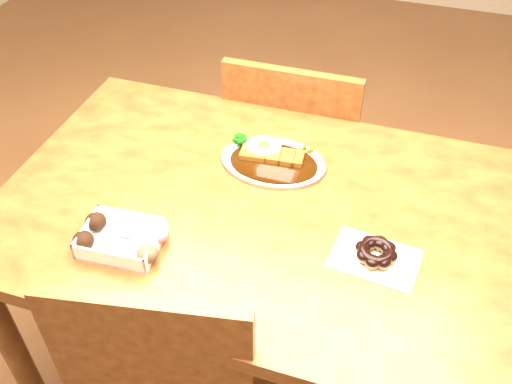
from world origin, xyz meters
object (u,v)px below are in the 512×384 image
(table, at_px, (255,233))
(chair_far, at_px, (296,156))
(katsu_curry_plate, at_px, (272,159))
(donut_box, at_px, (121,238))
(pon_de_ring, at_px, (376,253))

(table, xyz_separation_m, chair_far, (-0.03, 0.53, -0.17))
(katsu_curry_plate, distance_m, donut_box, 0.43)
(katsu_curry_plate, relative_size, donut_box, 1.36)
(chair_far, height_order, donut_box, chair_far)
(katsu_curry_plate, bearing_deg, pon_de_ring, -38.55)
(chair_far, relative_size, donut_box, 4.48)
(katsu_curry_plate, bearing_deg, donut_box, -121.40)
(chair_far, bearing_deg, table, 92.60)
(katsu_curry_plate, height_order, pon_de_ring, katsu_curry_plate)
(katsu_curry_plate, distance_m, pon_de_ring, 0.38)
(chair_far, bearing_deg, pon_de_ring, 117.00)
(chair_far, height_order, katsu_curry_plate, chair_far)
(table, bearing_deg, katsu_curry_plate, 92.37)
(table, xyz_separation_m, katsu_curry_plate, (-0.01, 0.16, 0.11))
(donut_box, height_order, pon_de_ring, donut_box)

